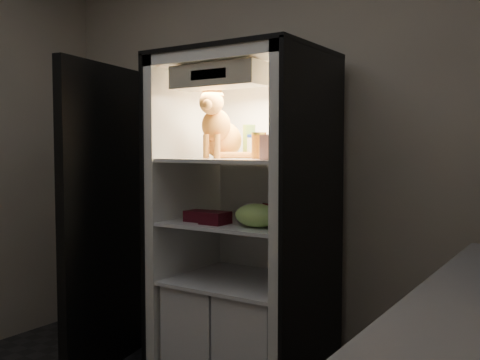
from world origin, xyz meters
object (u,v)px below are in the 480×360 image
object	(u,v)px
parmesan_shaker	(249,141)
berry_box_right	(215,218)
grape_bag	(257,215)
berry_box_left	(198,216)
mayo_tub	(255,146)
cream_carton	(270,147)
soda_can_c	(269,214)
salsa_jar	(259,146)
pepper_jar	(287,139)
condiment_jar	(251,213)
soda_can_b	(274,213)
refrigerator	(247,245)
tabby_cat	(219,131)
soda_can_a	(275,210)

from	to	relation	value
parmesan_shaker	berry_box_right	bearing A→B (deg)	-99.25
grape_bag	berry_box_left	xyz separation A→B (m)	(-0.39, 0.01, -0.03)
mayo_tub	cream_carton	size ratio (longest dim) A/B	1.08
parmesan_shaker	soda_can_c	size ratio (longest dim) A/B	1.54
soda_can_c	mayo_tub	bearing A→B (deg)	139.89
salsa_jar	soda_can_c	size ratio (longest dim) A/B	1.15
pepper_jar	condiment_jar	size ratio (longest dim) A/B	2.24
berry_box_left	berry_box_right	bearing A→B (deg)	-14.40
soda_can_b	condiment_jar	distance (m)	0.17
pepper_jar	soda_can_c	distance (m)	0.43
salsa_jar	condiment_jar	bearing A→B (deg)	147.16
pepper_jar	grape_bag	xyz separation A→B (m)	(-0.04, -0.25, -0.40)
refrigerator	pepper_jar	distance (m)	0.65
soda_can_c	condiment_jar	size ratio (longest dim) A/B	1.26
soda_can_c	grape_bag	xyz separation A→B (m)	(-0.01, -0.10, -0.00)
berry_box_right	grape_bag	bearing A→B (deg)	6.06
berry_box_left	tabby_cat	bearing A→B (deg)	73.98
mayo_tub	refrigerator	bearing A→B (deg)	-140.18
refrigerator	grape_bag	bearing A→B (deg)	-46.88
salsa_jar	soda_can_b	xyz separation A→B (m)	(0.08, 0.02, -0.36)
salsa_jar	grape_bag	xyz separation A→B (m)	(0.06, -0.11, -0.36)
condiment_jar	mayo_tub	bearing A→B (deg)	103.42
pepper_jar	cream_carton	size ratio (longest dim) A/B	1.75
grape_bag	salsa_jar	bearing A→B (deg)	116.78
salsa_jar	pepper_jar	xyz separation A→B (m)	(0.10, 0.14, 0.04)
soda_can_b	berry_box_left	world-z (taller)	soda_can_b
berry_box_right	soda_can_a	bearing A→B (deg)	51.20
parmesan_shaker	soda_can_b	world-z (taller)	parmesan_shaker
parmesan_shaker	condiment_jar	world-z (taller)	parmesan_shaker
berry_box_left	soda_can_a	bearing A→B (deg)	32.61
soda_can_a	soda_can_b	xyz separation A→B (m)	(0.05, -0.11, -0.00)
cream_carton	condiment_jar	size ratio (longest dim) A/B	1.28
refrigerator	condiment_jar	world-z (taller)	refrigerator
mayo_tub	soda_can_a	xyz separation A→B (m)	(0.13, -0.00, -0.35)
soda_can_c	salsa_jar	bearing A→B (deg)	167.76
refrigerator	parmesan_shaker	bearing A→B (deg)	97.55
mayo_tub	salsa_jar	size ratio (longest dim) A/B	0.95
soda_can_b	condiment_jar	world-z (taller)	soda_can_b
soda_can_a	soda_can_c	size ratio (longest dim) A/B	1.04
tabby_cat	grape_bag	bearing A→B (deg)	-38.39
salsa_jar	pepper_jar	bearing A→B (deg)	54.54
soda_can_b	berry_box_left	distance (m)	0.43
tabby_cat	salsa_jar	size ratio (longest dim) A/B	2.91
soda_can_c	berry_box_left	xyz separation A→B (m)	(-0.41, -0.08, -0.03)
parmesan_shaker	cream_carton	size ratio (longest dim) A/B	1.52
parmesan_shaker	mayo_tub	distance (m)	0.05
berry_box_left	cream_carton	bearing A→B (deg)	-6.30
grape_bag	berry_box_left	bearing A→B (deg)	178.38
cream_carton	pepper_jar	bearing A→B (deg)	101.38
mayo_tub	pepper_jar	bearing A→B (deg)	1.24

